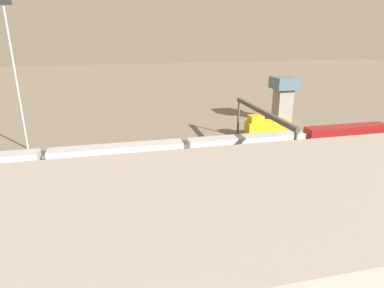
# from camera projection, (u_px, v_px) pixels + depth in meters

# --- Properties ---
(ground_plane) EXTENTS (400.00, 400.00, 0.00)m
(ground_plane) POSITION_uv_depth(u_px,v_px,m) (213.00, 158.00, 61.88)
(ground_plane) COLOR #756B5B
(track_bed_0) EXTENTS (140.00, 2.80, 0.12)m
(track_bed_0) POSITION_uv_depth(u_px,v_px,m) (200.00, 141.00, 71.07)
(track_bed_0) COLOR #3D3833
(track_bed_0) RESTS_ON ground_plane
(track_bed_1) EXTENTS (140.00, 2.80, 0.12)m
(track_bed_1) POSITION_uv_depth(u_px,v_px,m) (206.00, 149.00, 66.47)
(track_bed_1) COLOR #4C443D
(track_bed_1) RESTS_ON ground_plane
(track_bed_2) EXTENTS (140.00, 2.80, 0.12)m
(track_bed_2) POSITION_uv_depth(u_px,v_px,m) (213.00, 158.00, 61.86)
(track_bed_2) COLOR #3D3833
(track_bed_2) RESTS_ON ground_plane
(track_bed_3) EXTENTS (140.00, 2.80, 0.12)m
(track_bed_3) POSITION_uv_depth(u_px,v_px,m) (222.00, 168.00, 57.26)
(track_bed_3) COLOR #4C443D
(track_bed_3) RESTS_ON ground_plane
(track_bed_4) EXTENTS (140.00, 2.80, 0.12)m
(track_bed_4) POSITION_uv_depth(u_px,v_px,m) (231.00, 180.00, 52.66)
(track_bed_4) COLOR #3D3833
(track_bed_4) RESTS_ON ground_plane
(train_on_track_2) EXTENTS (90.60, 3.00, 4.40)m
(train_on_track_2) POSITION_uv_depth(u_px,v_px,m) (178.00, 150.00, 59.71)
(train_on_track_2) COLOR maroon
(train_on_track_2) RESTS_ON ground_plane
(train_on_track_4) EXTENTS (114.80, 3.00, 4.40)m
(train_on_track_4) POSITION_uv_depth(u_px,v_px,m) (215.00, 170.00, 51.38)
(train_on_track_4) COLOR maroon
(train_on_track_4) RESTS_ON ground_plane
(train_on_track_0) EXTENTS (10.00, 3.00, 5.00)m
(train_on_track_0) POSITION_uv_depth(u_px,v_px,m) (266.00, 128.00, 73.76)
(train_on_track_0) COLOR gold
(train_on_track_0) RESTS_ON ground_plane
(light_mast_0) EXTENTS (2.80, 0.70, 28.37)m
(light_mast_0) POSITION_uv_depth(u_px,v_px,m) (12.00, 58.00, 61.20)
(light_mast_0) COLOR #9EA0A5
(light_mast_0) RESTS_ON ground_plane
(signal_gantry) EXTENTS (0.70, 25.00, 8.80)m
(signal_gantry) POSITION_uv_depth(u_px,v_px,m) (262.00, 117.00, 61.54)
(signal_gantry) COLOR #4C4742
(signal_gantry) RESTS_ON ground_plane
(maintenance_shed) EXTENTS (58.37, 20.47, 10.83)m
(maintenance_shed) POSITION_uv_depth(u_px,v_px,m) (220.00, 250.00, 27.19)
(maintenance_shed) COLOR #9E9389
(maintenance_shed) RESTS_ON ground_plane
(control_tower) EXTENTS (6.00, 6.00, 11.66)m
(control_tower) POSITION_uv_depth(u_px,v_px,m) (283.00, 95.00, 85.48)
(control_tower) COLOR gray
(control_tower) RESTS_ON ground_plane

